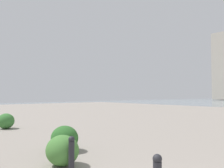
% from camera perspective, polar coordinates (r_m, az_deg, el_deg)
% --- Properties ---
extents(bollard_mid, '(0.13, 0.13, 0.69)m').
position_cam_1_polar(bollard_mid, '(5.01, -9.66, -15.89)').
color(bollard_mid, '#232328').
rests_on(bollard_mid, ground).
extents(shrub_low, '(0.80, 0.72, 0.68)m').
position_cam_1_polar(shrub_low, '(6.74, -11.26, -12.59)').
color(shrub_low, '#2D6628').
rests_on(shrub_low, ground).
extents(shrub_round, '(0.79, 0.71, 0.67)m').
position_cam_1_polar(shrub_round, '(11.68, -24.02, -8.08)').
color(shrub_round, '#387533').
rests_on(shrub_round, ground).
extents(shrub_wide, '(0.77, 0.69, 0.65)m').
position_cam_1_polar(shrub_wide, '(5.42, -11.77, -15.26)').
color(shrub_wide, '#477F38').
rests_on(shrub_wide, ground).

